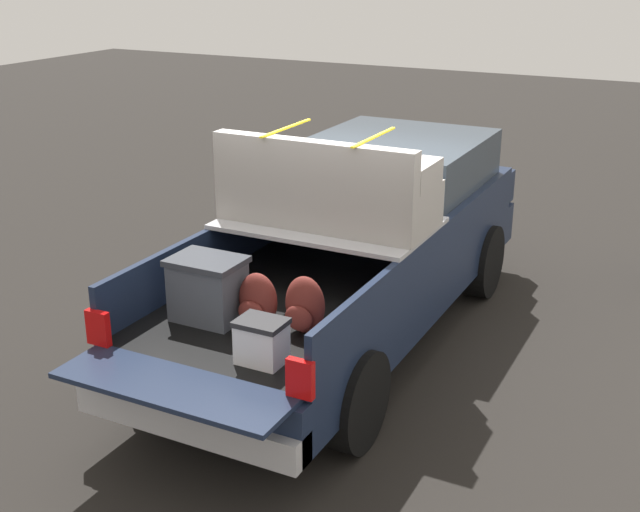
% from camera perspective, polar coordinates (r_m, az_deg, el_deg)
% --- Properties ---
extents(ground_plane, '(40.00, 40.00, 0.00)m').
position_cam_1_polar(ground_plane, '(8.53, 1.84, -5.69)').
color(ground_plane, black).
extents(pickup_truck, '(6.05, 2.06, 2.23)m').
position_cam_1_polar(pickup_truck, '(8.47, 2.94, 1.13)').
color(pickup_truck, '#162138').
rests_on(pickup_truck, ground_plane).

